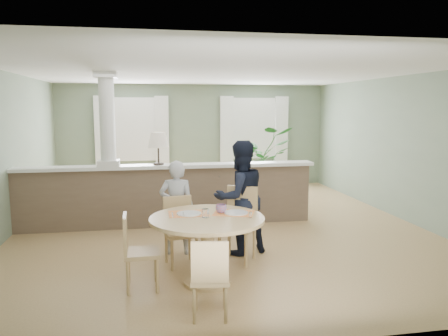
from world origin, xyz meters
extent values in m
plane|color=tan|center=(0.00, 0.00, 0.00)|extent=(8.00, 8.00, 0.00)
cube|color=gray|center=(0.00, 4.00, 1.35)|extent=(7.00, 0.02, 2.70)
cube|color=gray|center=(-3.50, 0.00, 1.35)|extent=(0.02, 8.00, 2.70)
cube|color=gray|center=(3.50, 0.00, 1.35)|extent=(0.02, 8.00, 2.70)
cube|color=gray|center=(0.00, -4.00, 1.35)|extent=(7.00, 0.02, 2.70)
cube|color=white|center=(0.00, 0.00, 2.70)|extent=(7.00, 8.00, 0.02)
cube|color=white|center=(-1.60, 3.97, 1.55)|extent=(1.10, 0.02, 1.50)
cube|color=white|center=(-1.60, 3.94, 1.55)|extent=(1.22, 0.04, 1.62)
cube|color=white|center=(1.60, 3.97, 1.55)|extent=(1.10, 0.02, 1.50)
cube|color=white|center=(1.60, 3.94, 1.55)|extent=(1.22, 0.04, 1.62)
cube|color=white|center=(-2.35, 3.88, 1.25)|extent=(0.35, 0.10, 2.30)
cube|color=white|center=(-0.85, 3.88, 1.25)|extent=(0.35, 0.10, 2.30)
cube|color=white|center=(0.85, 3.88, 1.25)|extent=(0.35, 0.10, 2.30)
cube|color=white|center=(2.35, 3.88, 1.25)|extent=(0.35, 0.10, 2.30)
cube|color=brown|center=(-0.90, 0.20, 0.53)|extent=(5.20, 0.22, 1.05)
cube|color=white|center=(-0.90, 0.20, 1.08)|extent=(5.32, 0.36, 0.06)
cube|color=white|center=(-1.90, 0.20, 1.16)|extent=(0.36, 0.36, 0.10)
cylinder|color=white|center=(-1.90, 0.20, 1.91)|extent=(0.26, 0.26, 1.39)
cube|color=white|center=(-1.90, 0.20, 2.65)|extent=(0.38, 0.38, 0.10)
cylinder|color=black|center=(-1.05, 0.20, 1.12)|extent=(0.18, 0.18, 0.03)
cylinder|color=black|center=(-1.05, 0.20, 1.28)|extent=(0.03, 0.03, 0.28)
cone|color=beige|center=(-1.05, 0.20, 1.55)|extent=(0.36, 0.36, 0.26)
imported|color=olive|center=(-0.19, 1.96, 0.40)|extent=(2.92, 1.88, 0.80)
imported|color=#2A6528|center=(1.40, 2.60, 0.83)|extent=(1.78, 1.64, 1.67)
cylinder|color=tan|center=(-0.57, -2.50, 0.02)|extent=(0.57, 0.57, 0.04)
cylinder|color=tan|center=(-0.57, -2.50, 0.41)|extent=(0.15, 0.15, 0.74)
cylinder|color=tan|center=(-0.57, -2.50, 0.80)|extent=(1.36, 1.36, 0.04)
cube|color=#C04B2B|center=(-0.77, -2.30, 0.83)|extent=(0.48, 0.35, 0.01)
cube|color=#C04B2B|center=(-0.22, -2.37, 0.83)|extent=(0.57, 0.50, 0.01)
cylinder|color=silver|center=(-0.77, -2.34, 0.84)|extent=(0.30, 0.30, 0.01)
cylinder|color=silver|center=(-0.20, -2.39, 0.84)|extent=(0.30, 0.30, 0.01)
cylinder|color=white|center=(-0.59, -2.52, 0.88)|extent=(0.08, 0.08, 0.10)
cube|color=silver|center=(-0.83, -2.39, 0.84)|extent=(0.02, 0.20, 0.00)
cube|color=silver|center=(-0.96, -2.35, 0.83)|extent=(0.01, 0.24, 0.00)
cylinder|color=white|center=(-0.07, -2.63, 0.86)|extent=(0.04, 0.04, 0.07)
cylinder|color=silver|center=(-0.07, -2.63, 0.90)|extent=(0.04, 0.04, 0.01)
imported|color=#2975C2|center=(-0.37, -2.34, 0.88)|extent=(0.14, 0.14, 0.11)
cube|color=tan|center=(-0.83, -1.82, 0.44)|extent=(0.48, 0.48, 0.05)
cylinder|color=tan|center=(-0.96, -2.01, 0.21)|extent=(0.04, 0.04, 0.42)
cylinder|color=tan|center=(-0.63, -1.95, 0.21)|extent=(0.04, 0.04, 0.42)
cylinder|color=tan|center=(-1.02, -1.68, 0.21)|extent=(0.04, 0.04, 0.42)
cylinder|color=tan|center=(-0.69, -1.63, 0.21)|extent=(0.04, 0.04, 0.42)
cube|color=tan|center=(-0.86, -1.64, 0.69)|extent=(0.39, 0.11, 0.45)
cube|color=tan|center=(-0.06, -1.82, 0.49)|extent=(0.63, 0.63, 0.05)
cylinder|color=tan|center=(-0.31, -1.88, 0.24)|extent=(0.04, 0.04, 0.47)
cylinder|color=tan|center=(0.01, -2.07, 0.24)|extent=(0.04, 0.04, 0.47)
cylinder|color=tan|center=(-0.12, -1.56, 0.24)|extent=(0.04, 0.04, 0.47)
cylinder|color=tan|center=(0.20, -1.75, 0.24)|extent=(0.04, 0.04, 0.47)
cube|color=tan|center=(0.05, -1.64, 0.77)|extent=(0.40, 0.26, 0.51)
cube|color=tan|center=(-0.66, -3.33, 0.41)|extent=(0.43, 0.43, 0.05)
cylinder|color=tan|center=(-0.48, -3.20, 0.19)|extent=(0.04, 0.04, 0.39)
cylinder|color=tan|center=(-0.78, -3.16, 0.19)|extent=(0.04, 0.04, 0.39)
cylinder|color=tan|center=(-0.53, -3.51, 0.19)|extent=(0.04, 0.04, 0.39)
cylinder|color=tan|center=(-0.83, -3.46, 0.19)|extent=(0.04, 0.04, 0.39)
cube|color=tan|center=(-0.68, -3.50, 0.63)|extent=(0.36, 0.09, 0.42)
cube|color=tan|center=(-1.34, -2.51, 0.43)|extent=(0.41, 0.41, 0.05)
cylinder|color=tan|center=(-1.17, -2.67, 0.21)|extent=(0.04, 0.04, 0.41)
cylinder|color=tan|center=(-1.18, -2.34, 0.21)|extent=(0.04, 0.04, 0.41)
cylinder|color=tan|center=(-1.50, -2.67, 0.21)|extent=(0.04, 0.04, 0.41)
cylinder|color=tan|center=(-1.50, -2.35, 0.21)|extent=(0.04, 0.04, 0.41)
cube|color=tan|center=(-1.52, -2.51, 0.67)|extent=(0.05, 0.38, 0.44)
imported|color=#A8A9AD|center=(-0.85, -1.33, 0.68)|extent=(0.55, 0.40, 1.37)
imported|color=black|center=(0.05, -1.46, 0.82)|extent=(0.94, 0.83, 1.65)
camera|label=1|loc=(-1.26, -7.48, 2.11)|focal=35.00mm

